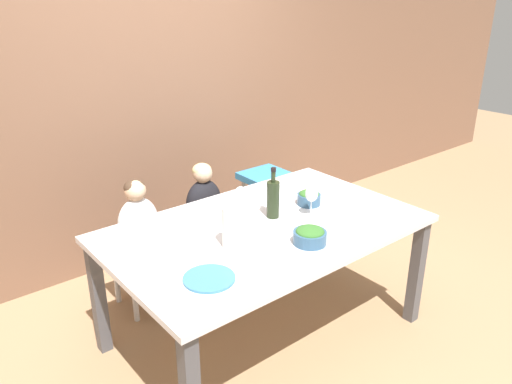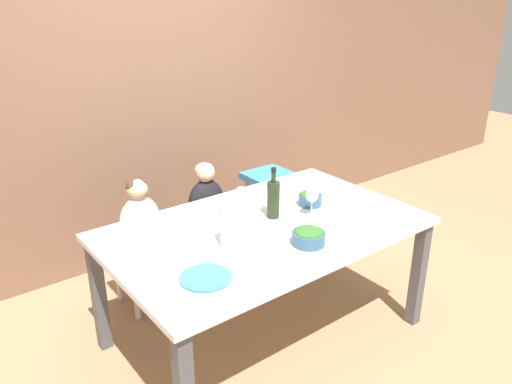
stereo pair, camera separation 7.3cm
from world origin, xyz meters
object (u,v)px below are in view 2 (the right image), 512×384
object	(u,v)px
person_child_center	(206,196)
paper_towel_roll	(231,227)
salad_bowl_large	(309,236)
chair_far_left	(143,254)
person_child_left	(140,214)
dinner_plate_back_left	(163,232)
salad_bowl_small	(310,198)
wine_glass_far	(241,195)
chair_right_highchair	(268,193)
dinner_plate_back_right	(311,189)
dinner_plate_front_left	(205,278)
chair_far_center	(208,233)
wine_glass_near	(312,195)
wine_bottle	(273,198)

from	to	relation	value
person_child_center	paper_towel_roll	distance (m)	0.94
person_child_center	salad_bowl_large	xyz separation A→B (m)	(-0.04, -1.07, 0.14)
chair_far_left	person_child_left	xyz separation A→B (m)	(0.00, 0.00, 0.29)
salad_bowl_large	dinner_plate_back_left	xyz separation A→B (m)	(-0.55, 0.58, -0.04)
chair_far_left	salad_bowl_small	size ratio (longest dim) A/B	3.01
chair_far_left	person_child_left	distance (m)	0.29
person_child_center	wine_glass_far	size ratio (longest dim) A/B	2.42
chair_right_highchair	dinner_plate_back_right	bearing A→B (deg)	-96.06
chair_far_left	paper_towel_roll	xyz separation A→B (m)	(0.13, -0.84, 0.49)
paper_towel_roll	salad_bowl_large	size ratio (longest dim) A/B	1.25
chair_far_left	dinner_plate_front_left	size ratio (longest dim) A/B	1.79
paper_towel_roll	dinner_plate_back_left	bearing A→B (deg)	121.67
chair_far_left	chair_far_center	bearing A→B (deg)	0.00
salad_bowl_large	dinner_plate_front_left	xyz separation A→B (m)	(-0.61, 0.04, -0.04)
chair_far_center	dinner_plate_back_left	world-z (taller)	dinner_plate_back_left
chair_right_highchair	wine_glass_near	size ratio (longest dim) A/B	3.71
dinner_plate_front_left	dinner_plate_back_left	world-z (taller)	same
chair_right_highchair	dinner_plate_back_left	world-z (taller)	dinner_plate_back_left
chair_right_highchair	dinner_plate_back_left	xyz separation A→B (m)	(-1.15, -0.49, 0.21)
person_child_left	paper_towel_roll	xyz separation A→B (m)	(0.13, -0.84, 0.20)
salad_bowl_large	person_child_left	bearing A→B (deg)	113.44
chair_right_highchair	chair_far_left	bearing A→B (deg)	-180.00
paper_towel_roll	dinner_plate_back_right	distance (m)	0.94
salad_bowl_large	salad_bowl_small	distance (m)	0.52
salad_bowl_small	dinner_plate_front_left	size ratio (longest dim) A/B	0.60
chair_far_center	salad_bowl_small	xyz separation A→B (m)	(0.32, -0.70, 0.42)
salad_bowl_large	paper_towel_roll	bearing A→B (deg)	145.31
wine_glass_near	chair_right_highchair	bearing A→B (deg)	67.41
chair_far_center	wine_glass_far	xyz separation A→B (m)	(-0.11, -0.57, 0.51)
person_child_left	salad_bowl_small	distance (m)	1.09
chair_right_highchair	dinner_plate_back_right	distance (m)	0.56
wine_bottle	chair_far_left	bearing A→B (deg)	127.25
person_child_center	salad_bowl_small	world-z (taller)	person_child_center
paper_towel_roll	chair_far_center	bearing A→B (deg)	66.36
chair_far_center	wine_bottle	size ratio (longest dim) A/B	1.43
person_child_left	person_child_center	size ratio (longest dim) A/B	1.00
wine_glass_far	paper_towel_roll	bearing A→B (deg)	-133.73
dinner_plate_back_left	wine_bottle	bearing A→B (deg)	-18.76
salad_bowl_small	dinner_plate_back_right	xyz separation A→B (m)	(0.18, 0.18, -0.04)
chair_right_highchair	dinner_plate_back_left	size ratio (longest dim) A/B	2.86
paper_towel_roll	dinner_plate_front_left	world-z (taller)	paper_towel_roll
chair_right_highchair	salad_bowl_small	distance (m)	0.78
person_child_center	chair_far_left	bearing A→B (deg)	-179.93
person_child_center	dinner_plate_back_left	distance (m)	0.77
person_child_center	dinner_plate_back_left	bearing A→B (deg)	-140.08
person_child_center	paper_towel_roll	bearing A→B (deg)	-113.63
dinner_plate_back_right	dinner_plate_back_left	bearing A→B (deg)	178.49
paper_towel_roll	person_child_left	bearing A→B (deg)	98.97
dinner_plate_back_left	person_child_left	bearing A→B (deg)	80.24
wine_bottle	dinner_plate_back_right	xyz separation A→B (m)	(0.48, 0.18, -0.11)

